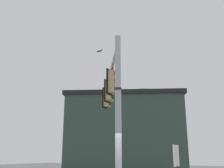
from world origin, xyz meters
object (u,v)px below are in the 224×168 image
street_name_sign (117,91)px  bird_flying (100,51)px  traffic_light_nearest_pole (113,81)px  historical_marker (177,166)px  traffic_light_mid_inner (110,91)px  traffic_light_mid_outer (108,98)px

street_name_sign → bird_flying: 6.85m
traffic_light_nearest_pole → street_name_sign: 2.18m
bird_flying → historical_marker: size_ratio=0.20×
traffic_light_nearest_pole → traffic_light_mid_inner: bearing=-145.4°
traffic_light_mid_inner → bird_flying: bearing=-130.2°
traffic_light_mid_outer → historical_marker: traffic_light_mid_outer is taller
street_name_sign → historical_marker: (-1.26, 1.74, -2.71)m
street_name_sign → bird_flying: bearing=-140.5°
traffic_light_mid_inner → bird_flying: bird_flying is taller
traffic_light_nearest_pole → historical_marker: size_ratio=0.62×
traffic_light_mid_outer → street_name_sign: traffic_light_mid_outer is taller
historical_marker → bird_flying: bearing=-120.2°
traffic_light_mid_outer → bird_flying: bearing=-60.5°
traffic_light_mid_inner → traffic_light_mid_outer: size_ratio=1.00×
traffic_light_mid_inner → historical_marker: (1.87, 3.87, -3.62)m
bird_flying → historical_marker: bearing=59.8°
bird_flying → traffic_light_mid_outer: bearing=119.5°
traffic_light_nearest_pole → historical_marker: bearing=82.3°
traffic_light_mid_inner → historical_marker: 5.62m
traffic_light_mid_inner → traffic_light_mid_outer: same height
traffic_light_nearest_pole → bird_flying: bird_flying is taller
street_name_sign → traffic_light_mid_inner: bearing=-145.6°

